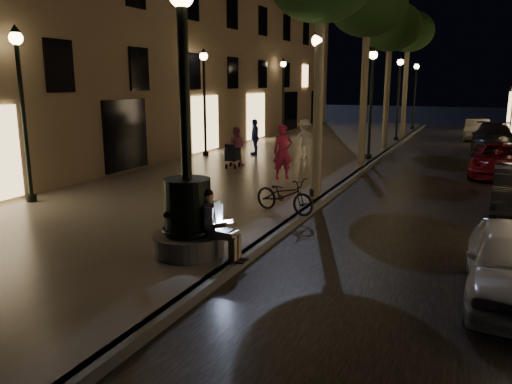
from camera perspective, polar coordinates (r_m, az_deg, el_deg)
The scene contains 26 objects.
ground at distance 21.68m, azimuth 12.93°, elevation 2.78°, with size 120.00×120.00×0.00m, color black.
cobble_lane at distance 21.33m, azimuth 20.85°, elevation 2.15°, with size 6.00×45.00×0.02m, color black.
promenade at distance 22.74m, azimuth 2.99°, elevation 3.77°, with size 8.00×45.00×0.20m, color slate.
curb_strip at distance 21.66m, azimuth 12.94°, elevation 3.04°, with size 0.25×45.00×0.20m, color #59595B.
building_left at distance 29.13m, azimuth -10.37°, elevation 20.08°, with size 8.00×36.00×15.00m, color #7C684D.
fountain_lamppost at distance 9.71m, azimuth -7.82°, elevation -1.31°, with size 1.40×1.40×5.21m.
seated_man_laptop at distance 9.49m, azimuth -4.61°, elevation -3.44°, with size 0.97×0.33×1.34m.
tree_second at distance 20.65m, azimuth 12.67°, elevation 19.99°, with size 3.00×3.00×7.40m.
tree_third at distance 26.50m, azimuth 15.12°, elevation 17.68°, with size 3.00×3.00×7.20m.
tree_far at distance 32.43m, azimuth 17.04°, elevation 17.04°, with size 3.00×3.00×7.50m.
lamp_curb_a at distance 14.66m, azimuth 6.96°, elevation 11.28°, with size 0.36×0.36×4.81m.
lamp_curb_b at distance 22.43m, azimuth 13.07°, elevation 11.40°, with size 0.36×0.36×4.81m.
lamp_curb_c at distance 30.33m, azimuth 16.02°, elevation 11.41°, with size 0.36×0.36×4.81m.
lamp_curb_d at distance 38.26m, azimuth 17.75°, elevation 11.40°, with size 0.36×0.36×4.81m.
lamp_left_a at distance 15.17m, azimuth -25.26°, elevation 10.25°, with size 0.36×0.36×4.81m.
lamp_left_b at distance 23.03m, azimuth -5.93°, elevation 11.66°, with size 0.36×0.36×4.81m.
lamp_left_c at distance 32.11m, azimuth 3.11°, elevation 11.88°, with size 0.36×0.36×4.81m.
stroller at distance 19.67m, azimuth -2.69°, elevation 4.30°, with size 0.56×1.07×1.07m.
car_third at distance 21.11m, azimuth 26.24°, elevation 3.28°, with size 2.06×4.48×1.24m, color maroon.
car_rear at distance 28.24m, azimuth 25.48°, elevation 5.55°, with size 2.05×5.03×1.46m, color #2F2E33.
car_fifth at distance 34.17m, azimuth 23.92°, elevation 6.53°, with size 1.36×3.91×1.29m, color gray.
pedestrian_red at distance 17.39m, azimuth 3.10°, elevation 4.60°, with size 0.69×0.45×1.90m, color #BA254F.
pedestrian_pink at distance 20.29m, azimuth -2.29°, elevation 5.24°, with size 0.76×0.59×1.56m, color #C96A8E.
pedestrian_white at distance 22.24m, azimuth 5.52°, elevation 6.04°, with size 1.12×0.64×1.73m, color silver.
pedestrian_blue at distance 23.32m, azimuth -0.14°, elevation 6.30°, with size 0.97×0.41×1.66m, color navy.
bicycle at distance 12.86m, azimuth 3.28°, elevation -0.35°, with size 0.62×1.77×0.93m, color black.
Camera 1 is at (3.98, -6.02, 3.48)m, focal length 35.00 mm.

